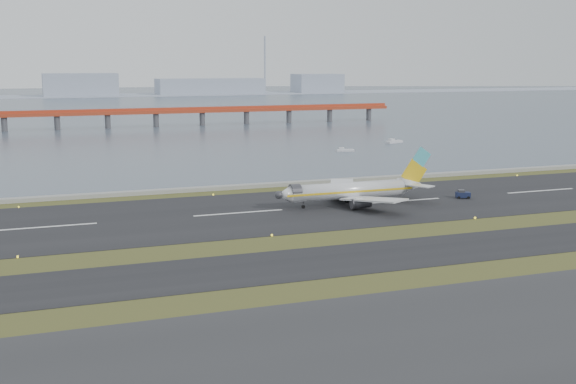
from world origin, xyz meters
name	(u,v)px	position (x,y,z in m)	size (l,w,h in m)	color
ground	(285,246)	(0.00, 0.00, 0.00)	(1000.00, 1000.00, 0.00)	#354719
apron_strip	(457,365)	(0.00, -55.00, 0.05)	(1000.00, 50.00, 0.10)	#2A2A2C
taxiway_strip	(310,263)	(0.00, -12.00, 0.05)	(1000.00, 18.00, 0.10)	black
runway_strip	(239,213)	(0.00, 30.00, 0.05)	(1000.00, 45.00, 0.10)	black
seawall	(206,189)	(0.00, 60.00, 0.50)	(1000.00, 2.50, 1.00)	#989893
bay_water	(83,105)	(0.00, 460.00, 0.00)	(1400.00, 800.00, 1.30)	#435261
red_pier	(156,113)	(20.00, 250.00, 7.28)	(260.00, 5.00, 10.20)	#AD381D
far_shoreline	(84,90)	(13.62, 620.00, 6.07)	(1400.00, 80.00, 60.50)	#9CA6B9
airliner	(354,190)	(27.49, 29.80, 3.46)	(38.52, 32.89, 12.80)	silver
pushback_tug	(463,194)	(55.56, 28.15, 1.04)	(3.80, 2.95, 2.15)	#161D3C
workboat_near	(345,150)	(67.60, 123.34, 0.50)	(6.75, 3.41, 1.57)	silver
workboat_far	(394,142)	(98.02, 142.08, 0.61)	(8.36, 5.18, 1.94)	silver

